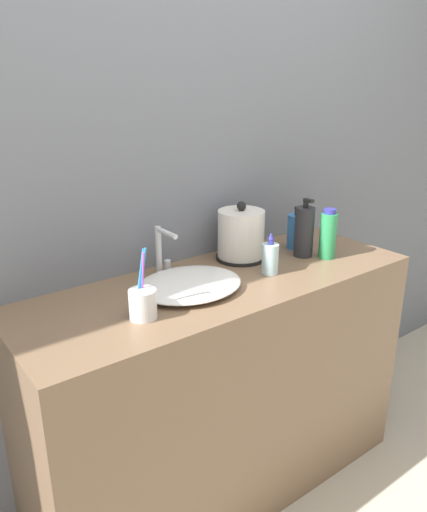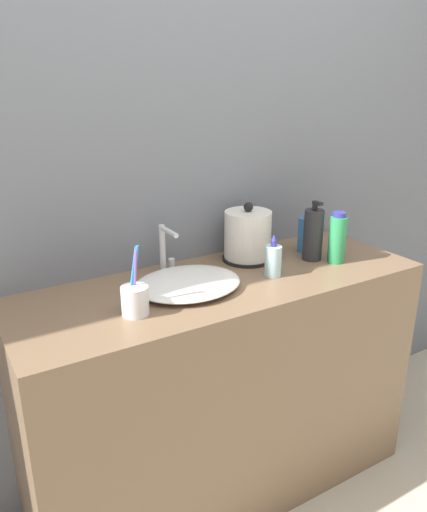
{
  "view_description": "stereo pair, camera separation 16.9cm",
  "coord_description": "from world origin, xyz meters",
  "px_view_note": "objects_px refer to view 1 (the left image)",
  "views": [
    {
      "loc": [
        -1.0,
        -1.01,
        1.58
      ],
      "look_at": [
        -0.04,
        0.26,
        1.0
      ],
      "focal_mm": 35.0,
      "sensor_mm": 36.0,
      "label": 1
    },
    {
      "loc": [
        -0.86,
        -1.11,
        1.58
      ],
      "look_at": [
        -0.04,
        0.26,
        1.0
      ],
      "focal_mm": 35.0,
      "sensor_mm": 36.0,
      "label": 2
    }
  ],
  "objects_px": {
    "toothbrush_cup": "(143,303)",
    "mouthwash_bottle": "(270,258)",
    "lotion_bottle": "(304,231)",
    "electric_kettle": "(241,236)",
    "hand_cream_bottle": "(328,234)",
    "shampoo_bottle": "(296,231)",
    "faucet": "(162,248)"
  },
  "relations": [
    {
      "from": "toothbrush_cup",
      "to": "mouthwash_bottle",
      "type": "xyz_separation_m",
      "value": [
        0.54,
        0.03,
        0.01
      ]
    },
    {
      "from": "toothbrush_cup",
      "to": "lotion_bottle",
      "type": "distance_m",
      "value": 0.78
    },
    {
      "from": "electric_kettle",
      "to": "hand_cream_bottle",
      "type": "height_order",
      "value": "electric_kettle"
    },
    {
      "from": "lotion_bottle",
      "to": "shampoo_bottle",
      "type": "relative_size",
      "value": 1.32
    },
    {
      "from": "toothbrush_cup",
      "to": "lotion_bottle",
      "type": "bearing_deg",
      "value": 6.78
    },
    {
      "from": "electric_kettle",
      "to": "toothbrush_cup",
      "type": "height_order",
      "value": "electric_kettle"
    },
    {
      "from": "toothbrush_cup",
      "to": "hand_cream_bottle",
      "type": "distance_m",
      "value": 0.84
    },
    {
      "from": "shampoo_bottle",
      "to": "mouthwash_bottle",
      "type": "distance_m",
      "value": 0.32
    },
    {
      "from": "lotion_bottle",
      "to": "mouthwash_bottle",
      "type": "distance_m",
      "value": 0.25
    },
    {
      "from": "faucet",
      "to": "mouthwash_bottle",
      "type": "bearing_deg",
      "value": -36.89
    },
    {
      "from": "electric_kettle",
      "to": "mouthwash_bottle",
      "type": "relative_size",
      "value": 1.48
    },
    {
      "from": "toothbrush_cup",
      "to": "shampoo_bottle",
      "type": "bearing_deg",
      "value": 12.2
    },
    {
      "from": "toothbrush_cup",
      "to": "mouthwash_bottle",
      "type": "height_order",
      "value": "toothbrush_cup"
    },
    {
      "from": "faucet",
      "to": "toothbrush_cup",
      "type": "bearing_deg",
      "value": -131.0
    },
    {
      "from": "toothbrush_cup",
      "to": "shampoo_bottle",
      "type": "relative_size",
      "value": 1.21
    },
    {
      "from": "mouthwash_bottle",
      "to": "toothbrush_cup",
      "type": "bearing_deg",
      "value": -176.43
    },
    {
      "from": "electric_kettle",
      "to": "toothbrush_cup",
      "type": "xyz_separation_m",
      "value": [
        -0.56,
        -0.22,
        -0.04
      ]
    },
    {
      "from": "shampoo_bottle",
      "to": "mouthwash_bottle",
      "type": "xyz_separation_m",
      "value": [
        -0.28,
        -0.14,
        -0.01
      ]
    },
    {
      "from": "electric_kettle",
      "to": "mouthwash_bottle",
      "type": "distance_m",
      "value": 0.19
    },
    {
      "from": "electric_kettle",
      "to": "toothbrush_cup",
      "type": "distance_m",
      "value": 0.6
    },
    {
      "from": "shampoo_bottle",
      "to": "hand_cream_bottle",
      "type": "height_order",
      "value": "hand_cream_bottle"
    },
    {
      "from": "toothbrush_cup",
      "to": "lotion_bottle",
      "type": "height_order",
      "value": "lotion_bottle"
    },
    {
      "from": "lotion_bottle",
      "to": "mouthwash_bottle",
      "type": "relative_size",
      "value": 1.5
    },
    {
      "from": "faucet",
      "to": "toothbrush_cup",
      "type": "height_order",
      "value": "toothbrush_cup"
    },
    {
      "from": "mouthwash_bottle",
      "to": "hand_cream_bottle",
      "type": "relative_size",
      "value": 0.79
    },
    {
      "from": "electric_kettle",
      "to": "shampoo_bottle",
      "type": "xyz_separation_m",
      "value": [
        0.27,
        -0.04,
        -0.02
      ]
    },
    {
      "from": "faucet",
      "to": "electric_kettle",
      "type": "relative_size",
      "value": 0.76
    },
    {
      "from": "lotion_bottle",
      "to": "hand_cream_bottle",
      "type": "bearing_deg",
      "value": -50.49
    },
    {
      "from": "shampoo_bottle",
      "to": "hand_cream_bottle",
      "type": "bearing_deg",
      "value": -85.1
    },
    {
      "from": "lotion_bottle",
      "to": "hand_cream_bottle",
      "type": "distance_m",
      "value": 0.09
    },
    {
      "from": "mouthwash_bottle",
      "to": "hand_cream_bottle",
      "type": "distance_m",
      "value": 0.3
    },
    {
      "from": "electric_kettle",
      "to": "mouthwash_bottle",
      "type": "xyz_separation_m",
      "value": [
        -0.01,
        -0.18,
        -0.03
      ]
    }
  ]
}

